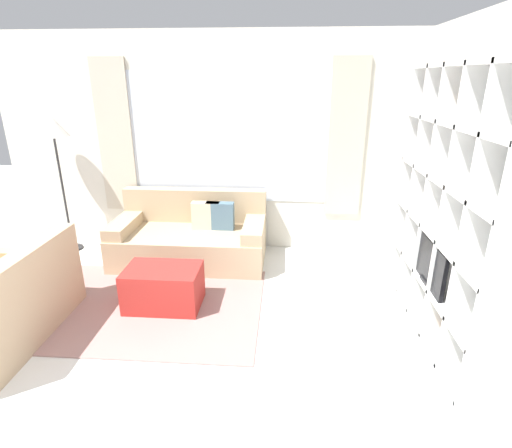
# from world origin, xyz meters

# --- Properties ---
(ground_plane) EXTENTS (16.00, 16.00, 0.00)m
(ground_plane) POSITION_xyz_m (0.00, 0.00, 0.00)
(ground_plane) COLOR silver
(wall_back) EXTENTS (5.85, 0.11, 2.70)m
(wall_back) POSITION_xyz_m (0.00, 3.22, 1.36)
(wall_back) COLOR silver
(wall_back) RESTS_ON ground_plane
(wall_right) EXTENTS (0.07, 4.39, 2.70)m
(wall_right) POSITION_xyz_m (2.36, 1.60, 1.35)
(wall_right) COLOR silver
(wall_right) RESTS_ON ground_plane
(area_rug) EXTENTS (2.85, 1.65, 0.01)m
(area_rug) POSITION_xyz_m (-0.92, 1.59, 0.01)
(area_rug) COLOR gray
(area_rug) RESTS_ON ground_plane
(shelving_unit) EXTENTS (0.39, 2.03, 2.28)m
(shelving_unit) POSITION_xyz_m (2.16, 1.46, 1.13)
(shelving_unit) COLOR #515660
(shelving_unit) RESTS_ON ground_plane
(couch_main) EXTENTS (1.83, 0.94, 0.83)m
(couch_main) POSITION_xyz_m (-0.43, 2.72, 0.29)
(couch_main) COLOR tan
(couch_main) RESTS_ON ground_plane
(ottoman) EXTENTS (0.73, 0.48, 0.42)m
(ottoman) POSITION_xyz_m (-0.46, 1.60, 0.21)
(ottoman) COLOR #A82823
(ottoman) RESTS_ON ground_plane
(floor_lamp) EXTENTS (0.38, 0.38, 1.75)m
(floor_lamp) POSITION_xyz_m (-2.11, 2.91, 1.53)
(floor_lamp) COLOR black
(floor_lamp) RESTS_ON ground_plane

